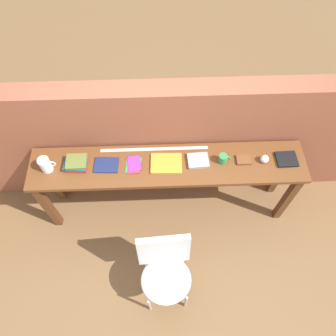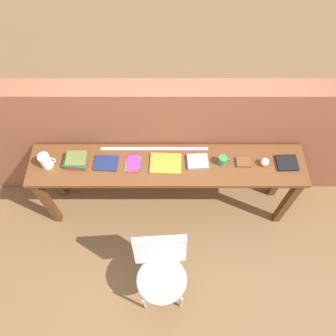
% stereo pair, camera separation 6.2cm
% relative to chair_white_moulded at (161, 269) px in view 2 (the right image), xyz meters
% --- Properties ---
extents(ground_plane, '(40.00, 40.00, 0.00)m').
position_rel_chair_white_moulded_xyz_m(ground_plane, '(0.05, 0.54, -0.53)').
color(ground_plane, brown).
extents(brick_wall_back, '(6.00, 0.20, 1.49)m').
position_rel_chair_white_moulded_xyz_m(brick_wall_back, '(0.05, 1.18, 0.22)').
color(brick_wall_back, '#935138').
rests_on(brick_wall_back, ground).
extents(sideboard, '(2.50, 0.44, 0.88)m').
position_rel_chair_white_moulded_xyz_m(sideboard, '(0.05, 0.84, 0.21)').
color(sideboard, brown).
rests_on(sideboard, ground).
extents(chair_white_moulded, '(0.47, 0.48, 0.89)m').
position_rel_chair_white_moulded_xyz_m(chair_white_moulded, '(0.00, 0.00, 0.00)').
color(chair_white_moulded, silver).
rests_on(chair_white_moulded, ground).
extents(pitcher_white, '(0.14, 0.10, 0.18)m').
position_rel_chair_white_moulded_xyz_m(pitcher_white, '(-1.01, 0.83, 0.43)').
color(pitcher_white, white).
rests_on(pitcher_white, sideboard).
extents(book_stack_leftmost, '(0.21, 0.17, 0.08)m').
position_rel_chair_white_moulded_xyz_m(book_stack_leftmost, '(-0.76, 0.86, 0.39)').
color(book_stack_leftmost, red).
rests_on(book_stack_leftmost, sideboard).
extents(magazine_cycling, '(0.22, 0.17, 0.02)m').
position_rel_chair_white_moulded_xyz_m(magazine_cycling, '(-0.50, 0.85, 0.36)').
color(magazine_cycling, navy).
rests_on(magazine_cycling, sideboard).
extents(pamphlet_pile_colourful, '(0.15, 0.19, 0.01)m').
position_rel_chair_white_moulded_xyz_m(pamphlet_pile_colourful, '(-0.26, 0.85, 0.36)').
color(pamphlet_pile_colourful, '#3399D8').
rests_on(pamphlet_pile_colourful, sideboard).
extents(book_open_centre, '(0.29, 0.22, 0.02)m').
position_rel_chair_white_moulded_xyz_m(book_open_centre, '(0.04, 0.85, 0.36)').
color(book_open_centre, gold).
rests_on(book_open_centre, sideboard).
extents(book_grey_hardcover, '(0.19, 0.17, 0.03)m').
position_rel_chair_white_moulded_xyz_m(book_grey_hardcover, '(0.33, 0.86, 0.37)').
color(book_grey_hardcover, '#9E9EA3').
rests_on(book_grey_hardcover, sideboard).
extents(mug, '(0.11, 0.08, 0.09)m').
position_rel_chair_white_moulded_xyz_m(mug, '(0.55, 0.86, 0.40)').
color(mug, '#338C4C').
rests_on(mug, sideboard).
extents(leather_journal_brown, '(0.13, 0.10, 0.02)m').
position_rel_chair_white_moulded_xyz_m(leather_journal_brown, '(0.74, 0.86, 0.37)').
color(leather_journal_brown, brown).
rests_on(leather_journal_brown, sideboard).
extents(sports_ball_small, '(0.08, 0.08, 0.08)m').
position_rel_chair_white_moulded_xyz_m(sports_ball_small, '(0.92, 0.84, 0.39)').
color(sports_ball_small, silver).
rests_on(sports_ball_small, sideboard).
extents(book_repair_rightmost, '(0.19, 0.17, 0.02)m').
position_rel_chair_white_moulded_xyz_m(book_repair_rightmost, '(1.13, 0.85, 0.37)').
color(book_repair_rightmost, black).
rests_on(book_repair_rightmost, sideboard).
extents(ruler_metal_back_edge, '(0.99, 0.03, 0.00)m').
position_rel_chair_white_moulded_xyz_m(ruler_metal_back_edge, '(-0.07, 1.01, 0.35)').
color(ruler_metal_back_edge, silver).
rests_on(ruler_metal_back_edge, sideboard).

